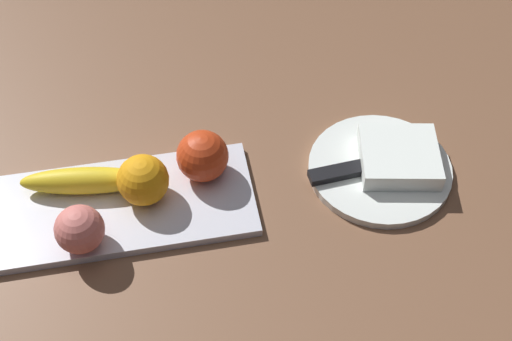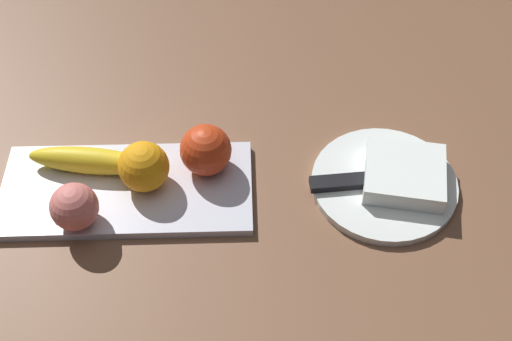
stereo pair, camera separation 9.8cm
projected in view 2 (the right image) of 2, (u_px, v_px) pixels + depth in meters
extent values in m
plane|color=brown|center=(122.00, 195.00, 1.00)|extent=(2.40, 2.40, 0.00)
cube|color=silver|center=(127.00, 189.00, 1.00)|extent=(0.37, 0.17, 0.01)
sphere|color=red|center=(206.00, 150.00, 0.99)|extent=(0.08, 0.08, 0.08)
ellipsoid|color=yellow|center=(90.00, 161.00, 1.00)|extent=(0.19, 0.07, 0.04)
sphere|color=orange|center=(144.00, 167.00, 0.97)|extent=(0.07, 0.07, 0.07)
sphere|color=#DA736A|center=(74.00, 207.00, 0.93)|extent=(0.07, 0.07, 0.07)
cylinder|color=white|center=(384.00, 184.00, 1.01)|extent=(0.22, 0.22, 0.01)
cube|color=white|center=(405.00, 174.00, 0.99)|extent=(0.13, 0.13, 0.03)
cube|color=silver|center=(380.00, 181.00, 1.00)|extent=(0.15, 0.03, 0.00)
cube|color=black|center=(340.00, 182.00, 0.99)|extent=(0.09, 0.03, 0.01)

